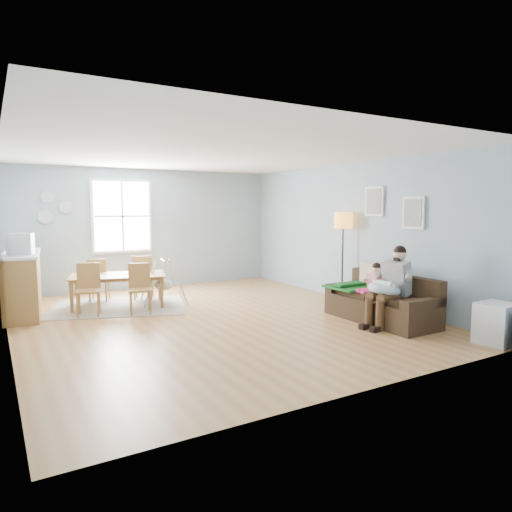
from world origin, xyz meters
TOP-DOWN VIEW (x-y plane):
  - room at (0.00, 0.00)m, footprint 8.40×9.40m
  - window at (-0.60, 3.46)m, footprint 1.32×0.08m
  - pictures at (2.97, -1.05)m, footprint 0.05×1.34m
  - wall_plates at (-2.00, 3.47)m, footprint 0.67×0.02m
  - sofa at (2.29, -1.53)m, footprint 0.81×1.87m
  - green_throw at (2.23, -0.90)m, footprint 0.88×0.72m
  - beige_pillow at (2.49, -1.04)m, footprint 0.12×0.43m
  - father at (2.17, -1.79)m, footprint 0.92×0.46m
  - nursing_pillow at (2.03, -1.79)m, footprint 0.56×0.55m
  - infant at (2.03, -1.76)m, footprint 0.17×0.35m
  - toddler at (2.23, -1.35)m, footprint 0.47×0.23m
  - floor_lamp at (2.79, 0.04)m, footprint 0.35×0.35m
  - storage_cube at (2.69, -3.20)m, footprint 0.54×0.49m
  - rug at (-1.14, 1.73)m, footprint 2.82×2.47m
  - dining_table at (-1.14, 1.73)m, footprint 1.90×1.38m
  - chair_sw at (-1.74, 1.32)m, footprint 0.49×0.49m
  - chair_se at (-0.94, 1.04)m, footprint 0.47×0.47m
  - chair_nw at (-1.36, 2.43)m, footprint 0.50×0.50m
  - chair_ne at (-0.55, 2.14)m, footprint 0.53×0.53m
  - counter at (-2.70, 1.97)m, footprint 0.77×1.97m
  - monitor at (-2.72, 1.61)m, footprint 0.44×0.43m
  - baby_swing at (-0.32, 1.60)m, footprint 0.98×0.99m

SIDE VIEW (x-z plane):
  - rug at x=-1.14m, z-range 0.00..0.01m
  - sofa at x=2.29m, z-range -0.11..0.64m
  - storage_cube at x=2.69m, z-range 0.00..0.56m
  - dining_table at x=-1.14m, z-range 0.00..0.60m
  - baby_swing at x=-0.32m, z-range -0.04..0.80m
  - chair_nw at x=-1.36m, z-range 0.05..0.90m
  - green_throw at x=2.23m, z-range 0.46..0.50m
  - chair_se at x=-0.94m, z-range 0.05..0.92m
  - chair_sw at x=-1.74m, z-range 0.06..0.95m
  - chair_ne at x=-0.55m, z-range 0.06..0.95m
  - counter at x=-2.70m, z-range 0.01..1.08m
  - nursing_pillow at x=2.03m, z-range 0.49..0.69m
  - toddler at x=2.23m, z-range 0.27..1.01m
  - father at x=2.17m, z-range 0.04..1.28m
  - infant at x=2.03m, z-range 0.60..0.73m
  - beige_pillow at x=2.49m, z-range 0.46..0.89m
  - monitor at x=-2.72m, z-range 1.07..1.42m
  - floor_lamp at x=2.79m, z-range 0.57..2.32m
  - window at x=-0.60m, z-range 0.84..2.46m
  - wall_plates at x=-2.00m, z-range 1.50..2.16m
  - pictures at x=2.97m, z-range 1.48..2.22m
  - room at x=0.00m, z-range 0.47..4.37m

